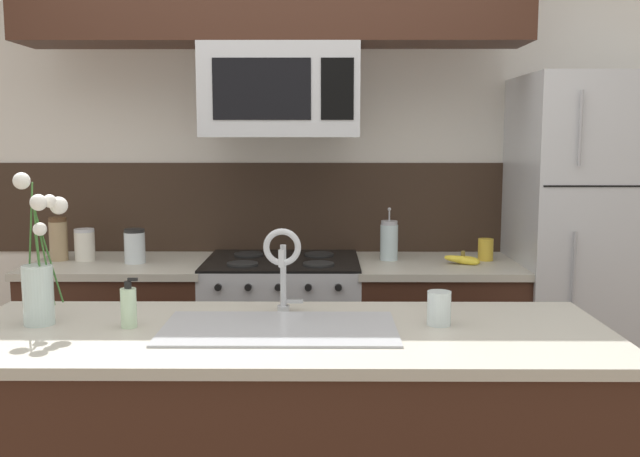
# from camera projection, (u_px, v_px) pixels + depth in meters

# --- Properties ---
(rear_partition) EXTENTS (5.20, 0.10, 2.60)m
(rear_partition) POSITION_uv_depth(u_px,v_px,m) (341.00, 179.00, 3.87)
(rear_partition) COLOR silver
(rear_partition) RESTS_ON ground
(splash_band) EXTENTS (3.24, 0.01, 0.48)m
(splash_band) POSITION_uv_depth(u_px,v_px,m) (285.00, 207.00, 3.84)
(splash_band) COLOR #332319
(splash_band) RESTS_ON rear_partition
(back_counter_left) EXTENTS (0.88, 0.65, 0.91)m
(back_counter_left) POSITION_uv_depth(u_px,v_px,m) (125.00, 350.00, 3.61)
(back_counter_left) COLOR #381E14
(back_counter_left) RESTS_ON ground
(back_counter_right) EXTENTS (0.81, 0.65, 0.91)m
(back_counter_right) POSITION_uv_depth(u_px,v_px,m) (435.00, 350.00, 3.60)
(back_counter_right) COLOR #381E14
(back_counter_right) RESTS_ON ground
(stove_range) EXTENTS (0.76, 0.64, 0.93)m
(stove_range) POSITION_uv_depth(u_px,v_px,m) (283.00, 349.00, 3.61)
(stove_range) COLOR #B7BABF
(stove_range) RESTS_ON ground
(microwave) EXTENTS (0.74, 0.40, 0.43)m
(microwave) POSITION_uv_depth(u_px,v_px,m) (281.00, 92.00, 3.42)
(microwave) COLOR #B7BABF
(refrigerator) EXTENTS (0.82, 0.74, 1.82)m
(refrigerator) POSITION_uv_depth(u_px,v_px,m) (596.00, 261.00, 3.56)
(refrigerator) COLOR #B7BABF
(refrigerator) RESTS_ON ground
(storage_jar_tall) EXTENTS (0.09, 0.09, 0.22)m
(storage_jar_tall) POSITION_uv_depth(u_px,v_px,m) (58.00, 239.00, 3.58)
(storage_jar_tall) COLOR #997F5B
(storage_jar_tall) RESTS_ON back_counter_left
(storage_jar_medium) EXTENTS (0.10, 0.10, 0.16)m
(storage_jar_medium) POSITION_uv_depth(u_px,v_px,m) (85.00, 245.00, 3.58)
(storage_jar_medium) COLOR silver
(storage_jar_medium) RESTS_ON back_counter_left
(storage_jar_short) EXTENTS (0.10, 0.10, 0.17)m
(storage_jar_short) POSITION_uv_depth(u_px,v_px,m) (135.00, 246.00, 3.51)
(storage_jar_short) COLOR silver
(storage_jar_short) RESTS_ON back_counter_left
(banana_bunch) EXTENTS (0.19, 0.12, 0.08)m
(banana_bunch) POSITION_uv_depth(u_px,v_px,m) (463.00, 260.00, 3.48)
(banana_bunch) COLOR yellow
(banana_bunch) RESTS_ON back_counter_right
(french_press) EXTENTS (0.09, 0.09, 0.27)m
(french_press) POSITION_uv_depth(u_px,v_px,m) (389.00, 240.00, 3.59)
(french_press) COLOR silver
(french_press) RESTS_ON back_counter_right
(coffee_tin) EXTENTS (0.08, 0.08, 0.11)m
(coffee_tin) POSITION_uv_depth(u_px,v_px,m) (486.00, 250.00, 3.58)
(coffee_tin) COLOR gold
(coffee_tin) RESTS_ON back_counter_right
(kitchen_sink) EXTENTS (0.76, 0.42, 0.16)m
(kitchen_sink) POSITION_uv_depth(u_px,v_px,m) (279.00, 350.00, 2.32)
(kitchen_sink) COLOR #ADAFB5
(kitchen_sink) RESTS_ON island_counter
(sink_faucet) EXTENTS (0.14, 0.14, 0.31)m
(sink_faucet) POSITION_uv_depth(u_px,v_px,m) (283.00, 259.00, 2.49)
(sink_faucet) COLOR #B7BABF
(sink_faucet) RESTS_ON island_counter
(dish_soap_bottle) EXTENTS (0.06, 0.05, 0.16)m
(dish_soap_bottle) POSITION_uv_depth(u_px,v_px,m) (129.00, 307.00, 2.33)
(dish_soap_bottle) COLOR beige
(dish_soap_bottle) RESTS_ON island_counter
(drinking_glass) EXTENTS (0.08, 0.08, 0.11)m
(drinking_glass) POSITION_uv_depth(u_px,v_px,m) (439.00, 308.00, 2.36)
(drinking_glass) COLOR silver
(drinking_glass) RESTS_ON island_counter
(flower_vase) EXTENTS (0.17, 0.14, 0.50)m
(flower_vase) POSITION_uv_depth(u_px,v_px,m) (39.00, 277.00, 2.35)
(flower_vase) COLOR silver
(flower_vase) RESTS_ON island_counter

